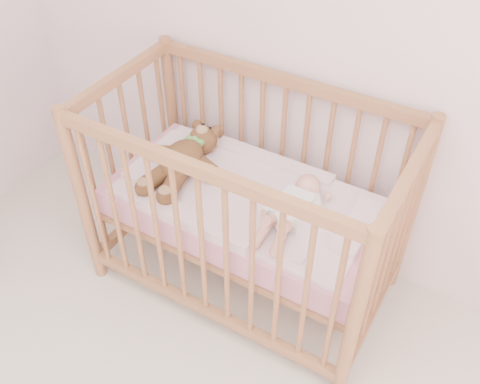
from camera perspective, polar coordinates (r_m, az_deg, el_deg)
The scene contains 6 objects.
wall_back at distance 2.11m, azimuth 17.66°, elevation 17.98°, with size 4.00×0.02×2.70m, color silver.
crib at distance 2.40m, azimuth 0.61°, elevation -1.45°, with size 1.36×0.76×1.00m, color #9C6742, non-canonical shape.
mattress at distance 2.41m, azimuth 0.60°, elevation -1.71°, with size 1.22×0.62×0.13m, color pink.
blanket at distance 2.35m, azimuth 0.62°, elevation -0.39°, with size 1.10×0.58×0.06m, color #CF8E9B, non-canonical shape.
baby at distance 2.21m, azimuth 5.67°, elevation -1.33°, with size 0.24×0.49×0.12m, color white, non-canonical shape.
teddy_bear at distance 2.43m, azimuth -6.26°, elevation 3.43°, with size 0.38×0.55×0.15m, color brown, non-canonical shape.
Camera 1 is at (0.42, 0.08, 2.14)m, focal length 40.00 mm.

